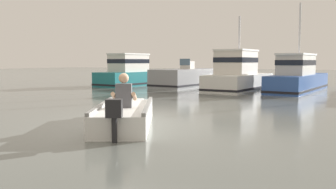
{
  "coord_description": "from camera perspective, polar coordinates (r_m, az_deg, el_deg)",
  "views": [
    {
      "loc": [
        4.88,
        -7.01,
        1.44
      ],
      "look_at": [
        0.04,
        1.42,
        0.55
      ],
      "focal_mm": 38.68,
      "sensor_mm": 36.0,
      "label": 1
    }
  ],
  "objects": [
    {
      "name": "ground_plane",
      "position": [
        8.66,
        -4.93,
        -4.36
      ],
      "size": [
        120.0,
        120.0,
        0.0
      ],
      "primitive_type": "plane",
      "color": "slate"
    },
    {
      "name": "rowboat_with_person",
      "position": [
        8.17,
        -6.75,
        -3.17
      ],
      "size": [
        2.51,
        3.44,
        1.19
      ],
      "color": "white",
      "rests_on": "ground"
    },
    {
      "name": "moored_boat_teal",
      "position": [
        21.98,
        -5.64,
        3.3
      ],
      "size": [
        2.17,
        5.46,
        1.91
      ],
      "color": "#1E727A",
      "rests_on": "ground"
    },
    {
      "name": "moored_boat_grey",
      "position": [
        21.02,
        3.67,
        2.62
      ],
      "size": [
        2.43,
        6.01,
        1.59
      ],
      "color": "gray",
      "rests_on": "ground"
    },
    {
      "name": "moored_boat_white",
      "position": [
        18.5,
        11.02,
        2.98
      ],
      "size": [
        2.16,
        5.31,
        3.67
      ],
      "color": "white",
      "rests_on": "ground"
    },
    {
      "name": "moored_boat_blue",
      "position": [
        18.72,
        19.81,
        2.59
      ],
      "size": [
        1.98,
        6.61,
        4.24
      ],
      "color": "#2D519E",
      "rests_on": "ground"
    }
  ]
}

